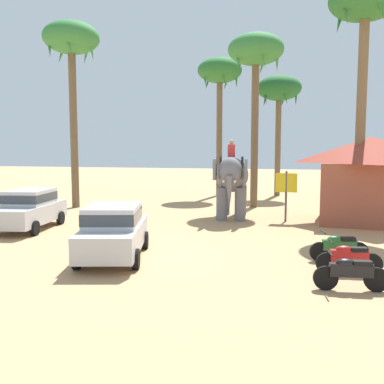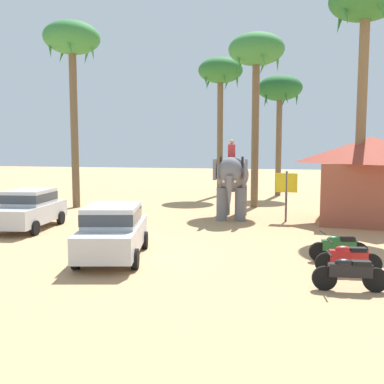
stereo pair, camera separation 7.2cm
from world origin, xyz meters
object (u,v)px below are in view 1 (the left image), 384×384
object	(u,v)px
palm_tree_left_of_road	(71,46)
palm_tree_leaning_seaward	(279,92)
motorcycle_second_in_row	(349,258)
roadside_hut	(370,178)
motorcycle_nearest_camera	(351,272)
palm_tree_behind_elephant	(256,56)
palm_tree_near_hut	(220,76)
signboard_yellow	(286,186)
car_parked_far_side	(29,208)
car_sedan_foreground	(114,229)
palm_tree_far_back	(365,11)
motorcycle_mid_row	(339,247)
elephant_with_mahout	(232,178)

from	to	relation	value
palm_tree_left_of_road	palm_tree_leaning_seaward	distance (m)	14.68
motorcycle_second_in_row	roadside_hut	size ratio (longest dim) A/B	0.34
motorcycle_nearest_camera	palm_tree_behind_elephant	size ratio (longest dim) A/B	0.18
palm_tree_near_hut	palm_tree_left_of_road	size ratio (longest dim) A/B	0.94
motorcycle_nearest_camera	palm_tree_near_hut	distance (m)	22.86
palm_tree_behind_elephant	palm_tree_leaning_seaward	xyz separation A→B (m)	(1.13, 6.66, -1.20)
signboard_yellow	car_parked_far_side	bearing A→B (deg)	-157.22
car_sedan_foreground	palm_tree_leaning_seaward	size ratio (longest dim) A/B	0.50
roadside_hut	motorcycle_second_in_row	bearing A→B (deg)	-102.48
palm_tree_leaning_seaward	car_parked_far_side	bearing A→B (deg)	-122.02
motorcycle_second_in_row	palm_tree_near_hut	distance (m)	21.63
motorcycle_second_in_row	palm_tree_behind_elephant	size ratio (longest dim) A/B	0.18
car_parked_far_side	palm_tree_far_back	xyz separation A→B (m)	(13.94, 4.81, 8.61)
palm_tree_left_of_road	signboard_yellow	bearing A→B (deg)	-10.21
motorcycle_mid_row	signboard_yellow	distance (m)	7.31
signboard_yellow	roadside_hut	bearing A→B (deg)	7.16
palm_tree_far_back	car_sedan_foreground	bearing A→B (deg)	-134.54
motorcycle_nearest_camera	palm_tree_far_back	distance (m)	13.67
elephant_with_mahout	palm_tree_far_back	size ratio (longest dim) A/B	0.36
motorcycle_second_in_row	signboard_yellow	size ratio (longest dim) A/B	0.75
motorcycle_second_in_row	palm_tree_left_of_road	world-z (taller)	palm_tree_left_of_road
palm_tree_behind_elephant	car_parked_far_side	bearing A→B (deg)	-133.73
motorcycle_nearest_camera	palm_tree_behind_elephant	world-z (taller)	palm_tree_behind_elephant
palm_tree_near_hut	palm_tree_leaning_seaward	xyz separation A→B (m)	(4.19, 0.87, -1.17)
car_sedan_foreground	motorcycle_second_in_row	bearing A→B (deg)	-0.87
roadside_hut	signboard_yellow	xyz separation A→B (m)	(-3.79, -0.48, -0.44)
motorcycle_mid_row	palm_tree_left_of_road	world-z (taller)	palm_tree_left_of_road
car_sedan_foreground	car_parked_far_side	xyz separation A→B (m)	(-5.52, 3.74, 0.00)
elephant_with_mahout	palm_tree_behind_elephant	bearing A→B (deg)	80.89
elephant_with_mahout	motorcycle_nearest_camera	world-z (taller)	elephant_with_mahout
palm_tree_near_hut	palm_tree_far_back	xyz separation A→B (m)	(8.23, -10.15, 0.86)
motorcycle_second_in_row	palm_tree_near_hut	bearing A→B (deg)	109.95
motorcycle_mid_row	palm_tree_far_back	bearing A→B (deg)	78.18
motorcycle_nearest_camera	palm_tree_far_back	xyz separation A→B (m)	(1.54, 10.11, 9.08)
motorcycle_second_in_row	palm_tree_near_hut	xyz separation A→B (m)	(-6.82, 18.80, 8.22)
motorcycle_second_in_row	motorcycle_mid_row	world-z (taller)	same
car_parked_far_side	palm_tree_behind_elephant	distance (m)	14.89
car_sedan_foreground	palm_tree_far_back	size ratio (longest dim) A/B	0.40
elephant_with_mahout	palm_tree_far_back	xyz separation A→B (m)	(5.87, 0.01, 7.55)
motorcycle_mid_row	roadside_hut	distance (m)	7.93
car_parked_far_side	elephant_with_mahout	world-z (taller)	elephant_with_mahout
palm_tree_near_hut	signboard_yellow	distance (m)	13.54
roadside_hut	car_parked_far_side	bearing A→B (deg)	-161.07
palm_tree_behind_elephant	palm_tree_leaning_seaward	size ratio (longest dim) A/B	1.15
elephant_with_mahout	motorcycle_nearest_camera	size ratio (longest dim) A/B	2.19
motorcycle_nearest_camera	motorcycle_mid_row	size ratio (longest dim) A/B	1.01
palm_tree_far_back	motorcycle_nearest_camera	bearing A→B (deg)	-98.66
palm_tree_near_hut	roadside_hut	xyz separation A→B (m)	(8.78, -9.99, -6.56)
car_parked_far_side	motorcycle_nearest_camera	size ratio (longest dim) A/B	2.38
car_parked_far_side	motorcycle_mid_row	bearing A→B (deg)	-11.43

